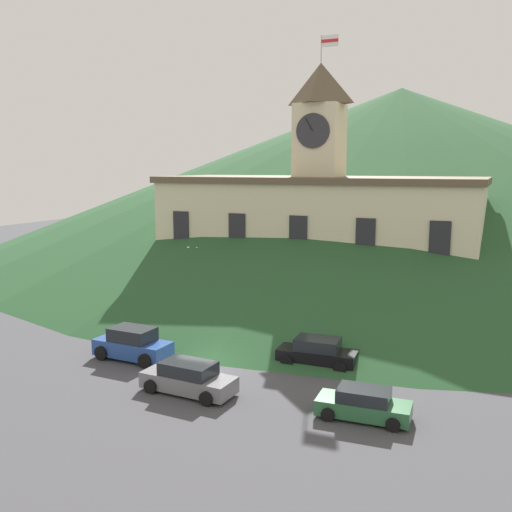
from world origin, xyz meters
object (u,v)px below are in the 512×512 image
object	(u,v)px
street_lamp_far_left	(292,270)
car_green_wagon	(364,405)
street_lamp_far_right	(193,262)
pedestrian	(355,322)
street_lamp_right	(419,283)
car_silver_hatch	(149,311)
car_blue_van	(133,345)
car_gray_pickup	(188,378)
car_black_suv	(317,353)

from	to	relation	value
street_lamp_far_left	car_green_wagon	xyz separation A→B (m)	(10.42, -18.00, -2.95)
street_lamp_far_right	pedestrian	bearing A→B (deg)	-13.84
street_lamp_far_right	street_lamp_far_left	world-z (taller)	street_lamp_far_right
street_lamp_far_left	street_lamp_right	size ratio (longest dim) A/B	1.08
street_lamp_far_left	street_lamp_right	xyz separation A→B (m)	(10.45, 0.00, -0.24)
street_lamp_far_right	pedestrian	distance (m)	16.80
car_silver_hatch	car_blue_van	size ratio (longest dim) A/B	0.79
street_lamp_right	car_green_wagon	bearing A→B (deg)	-90.10
street_lamp_far_right	car_silver_hatch	bearing A→B (deg)	-92.49
street_lamp_right	car_gray_pickup	world-z (taller)	street_lamp_right
street_lamp_far_right	car_green_wagon	distance (m)	27.10
car_green_wagon	car_black_suv	distance (m)	7.63
car_blue_van	car_gray_pickup	bearing A→B (deg)	-26.53
pedestrian	street_lamp_right	bearing A→B (deg)	68.74
street_lamp_far_left	car_black_suv	world-z (taller)	street_lamp_far_left
street_lamp_right	car_silver_hatch	bearing A→B (deg)	-161.60
car_silver_hatch	street_lamp_far_left	bearing A→B (deg)	27.74
street_lamp_far_right	car_green_wagon	bearing A→B (deg)	-41.93
street_lamp_far_right	street_lamp_right	world-z (taller)	street_lamp_far_right
street_lamp_far_left	car_gray_pickup	xyz separation A→B (m)	(0.83, -18.66, -2.85)
car_green_wagon	car_gray_pickup	distance (m)	9.62
car_gray_pickup	car_black_suv	world-z (taller)	car_black_suv
car_blue_van	street_lamp_far_right	bearing A→B (deg)	107.86
car_green_wagon	car_black_suv	world-z (taller)	car_black_suv
street_lamp_far_left	car_blue_van	xyz separation A→B (m)	(-5.29, -15.32, -2.70)
street_lamp_far_right	car_gray_pickup	size ratio (longest dim) A/B	0.95
car_black_suv	car_blue_van	bearing A→B (deg)	-165.85
street_lamp_right	car_silver_hatch	size ratio (longest dim) A/B	1.15
street_lamp_far_right	car_silver_hatch	xyz separation A→B (m)	(-0.29, -6.77, -3.03)
car_green_wagon	car_black_suv	bearing A→B (deg)	122.19
street_lamp_far_right	pedestrian	world-z (taller)	street_lamp_far_right
car_gray_pickup	street_lamp_far_right	bearing A→B (deg)	-57.37
car_blue_van	car_gray_pickup	world-z (taller)	car_blue_van
street_lamp_right	pedestrian	xyz separation A→B (m)	(-3.98, -3.96, -2.51)
street_lamp_far_left	car_blue_van	bearing A→B (deg)	-109.04
car_black_suv	pedestrian	distance (m)	7.80
car_silver_hatch	pedestrian	bearing A→B (deg)	3.12
street_lamp_far_left	car_black_suv	distance (m)	13.52
street_lamp_far_left	car_green_wagon	world-z (taller)	street_lamp_far_left
car_silver_hatch	car_black_suv	distance (m)	16.71
car_gray_pickup	pedestrian	size ratio (longest dim) A/B	3.23
car_silver_hatch	car_blue_van	world-z (taller)	car_blue_van
car_silver_hatch	car_green_wagon	distance (m)	23.22
car_gray_pickup	car_black_suv	xyz separation A→B (m)	(5.21, 6.91, 0.02)
car_silver_hatch	car_blue_van	bearing A→B (deg)	-68.22
street_lamp_right	car_gray_pickup	size ratio (longest dim) A/B	0.86
street_lamp_far_left	pedestrian	bearing A→B (deg)	-31.48
street_lamp_far_left	car_black_suv	size ratio (longest dim) A/B	1.01
street_lamp_far_left	car_silver_hatch	bearing A→B (deg)	-145.64
street_lamp_far_left	street_lamp_right	world-z (taller)	street_lamp_far_left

